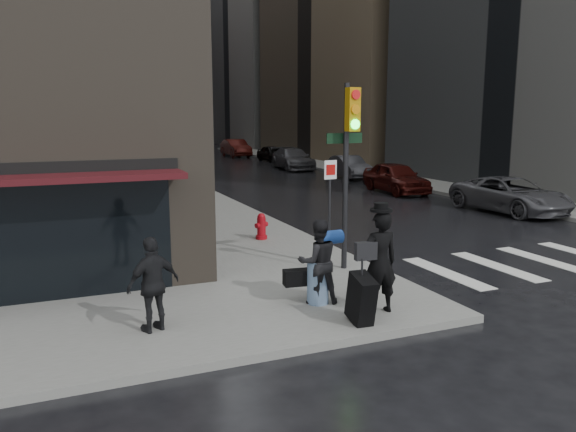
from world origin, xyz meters
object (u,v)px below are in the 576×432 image
at_px(parked_car_3, 293,159).
at_px(parked_car_2, 349,167).
at_px(man_greycoat, 153,284).
at_px(traffic_light, 347,151).
at_px(fire_hydrant, 261,227).
at_px(parked_car_5, 236,148).
at_px(man_jeans, 318,262).
at_px(parked_car_1, 396,177).
at_px(parked_car_0, 511,195).
at_px(parked_car_4, 273,154).
at_px(man_overcoat, 376,268).

bearing_deg(parked_car_3, parked_car_2, -77.43).
relative_size(man_greycoat, traffic_light, 0.38).
distance_m(fire_hydrant, parked_car_5, 35.93).
relative_size(man_jeans, parked_car_1, 0.38).
height_order(fire_hydrant, parked_car_0, parked_car_0).
relative_size(man_jeans, parked_car_2, 0.41).
bearing_deg(traffic_light, man_jeans, -136.12).
bearing_deg(traffic_light, man_greycoat, -161.38).
height_order(traffic_light, parked_car_4, traffic_light).
xyz_separation_m(man_jeans, parked_car_2, (11.99, 20.53, -0.31)).
distance_m(traffic_light, fire_hydrant, 4.70).
xyz_separation_m(parked_car_1, parked_car_2, (1.00, 6.62, -0.07)).
relative_size(fire_hydrant, parked_car_5, 0.16).
bearing_deg(traffic_light, parked_car_5, 70.79).
height_order(man_greycoat, traffic_light, traffic_light).
bearing_deg(parked_car_5, traffic_light, -103.55).
height_order(fire_hydrant, parked_car_1, parked_car_1).
xyz_separation_m(parked_car_1, parked_car_3, (0.09, 13.24, -0.01)).
bearing_deg(man_overcoat, fire_hydrant, -87.88).
xyz_separation_m(man_overcoat, parked_car_3, (10.37, 28.14, -0.29)).
bearing_deg(fire_hydrant, parked_car_2, 53.04).
relative_size(man_jeans, parked_car_4, 0.43).
bearing_deg(man_greycoat, man_overcoat, 148.62).
bearing_deg(parked_car_0, man_overcoat, -146.25).
bearing_deg(parked_car_3, fire_hydrant, -110.65).
height_order(parked_car_1, parked_car_2, parked_car_1).
bearing_deg(fire_hydrant, parked_car_5, 73.76).
xyz_separation_m(parked_car_3, parked_car_5, (-0.06, 13.24, 0.05)).
xyz_separation_m(fire_hydrant, parked_car_3, (10.11, 21.26, 0.25)).
bearing_deg(parked_car_0, parked_car_4, 87.06).
bearing_deg(parked_car_5, parked_car_2, -87.11).
distance_m(parked_car_1, parked_car_5, 26.48).
xyz_separation_m(man_jeans, traffic_light, (1.69, 1.97, 1.99)).
bearing_deg(parked_car_4, man_overcoat, -111.40).
bearing_deg(parked_car_0, man_jeans, -151.23).
distance_m(parked_car_4, parked_car_5, 6.71).
height_order(man_jeans, parked_car_2, man_jeans).
height_order(parked_car_1, parked_car_5, parked_car_5).
height_order(man_overcoat, fire_hydrant, man_overcoat).
bearing_deg(parked_car_1, parked_car_3, 92.78).
xyz_separation_m(traffic_light, parked_car_0, (10.28, 5.32, -2.29)).
distance_m(man_greycoat, parked_car_2, 25.73).
bearing_deg(parked_car_5, man_jeans, -105.16).
relative_size(parked_car_0, parked_car_3, 0.97).
bearing_deg(man_overcoat, parked_car_5, -99.71).
relative_size(man_overcoat, parked_car_3, 0.41).
relative_size(man_overcoat, parked_car_2, 0.51).
relative_size(man_overcoat, parked_car_5, 0.44).
distance_m(parked_car_2, parked_car_3, 6.68).
bearing_deg(man_greycoat, parked_car_5, -129.71).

